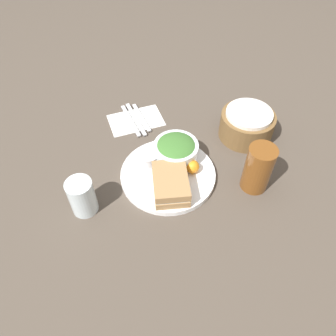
{
  "coord_description": "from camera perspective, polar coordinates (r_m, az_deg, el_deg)",
  "views": [
    {
      "loc": [
        0.55,
        -0.2,
        0.71
      ],
      "look_at": [
        0.0,
        0.0,
        0.04
      ],
      "focal_mm": 35.0,
      "sensor_mm": 36.0,
      "label": 1
    }
  ],
  "objects": [
    {
      "name": "ground_plane",
      "position": [
        0.92,
        0.0,
        -1.47
      ],
      "size": [
        4.0,
        4.0,
        0.0
      ],
      "primitive_type": "plane",
      "color": "#4C4238"
    },
    {
      "name": "plate",
      "position": [
        0.92,
        0.0,
        -1.15
      ],
      "size": [
        0.26,
        0.26,
        0.02
      ],
      "primitive_type": "cylinder",
      "color": "white",
      "rests_on": "ground_plane"
    },
    {
      "name": "sandwich",
      "position": [
        0.85,
        0.47,
        -2.76
      ],
      "size": [
        0.14,
        0.12,
        0.05
      ],
      "color": "#A37A4C",
      "rests_on": "plate"
    },
    {
      "name": "salad_bowl",
      "position": [
        0.92,
        1.4,
        3.19
      ],
      "size": [
        0.13,
        0.13,
        0.06
      ],
      "color": "white",
      "rests_on": "plate"
    },
    {
      "name": "dressing_cup",
      "position": [
        0.93,
        -3.4,
        2.02
      ],
      "size": [
        0.07,
        0.07,
        0.03
      ],
      "primitive_type": "cylinder",
      "color": "#B7B7BC",
      "rests_on": "plate"
    },
    {
      "name": "orange_wedge",
      "position": [
        0.9,
        4.28,
        0.23
      ],
      "size": [
        0.04,
        0.04,
        0.04
      ],
      "primitive_type": "sphere",
      "color": "orange",
      "rests_on": "plate"
    },
    {
      "name": "drink_glass",
      "position": [
        0.88,
        15.42,
        -0.07
      ],
      "size": [
        0.07,
        0.07,
        0.14
      ],
      "primitive_type": "cylinder",
      "color": "brown",
      "rests_on": "ground_plane"
    },
    {
      "name": "bread_basket",
      "position": [
        1.04,
        13.56,
        7.39
      ],
      "size": [
        0.16,
        0.16,
        0.09
      ],
      "color": "brown",
      "rests_on": "ground_plane"
    },
    {
      "name": "napkin",
      "position": [
        1.09,
        -5.62,
        8.31
      ],
      "size": [
        0.11,
        0.17,
        0.0
      ],
      "primitive_type": "cube",
      "color": "white",
      "rests_on": "ground_plane"
    },
    {
      "name": "fork",
      "position": [
        1.09,
        -6.53,
        8.22
      ],
      "size": [
        0.16,
        0.02,
        0.01
      ],
      "primitive_type": "cube",
      "rotation": [
        0.0,
        0.0,
        3.22
      ],
      "color": "silver",
      "rests_on": "napkin"
    },
    {
      "name": "knife",
      "position": [
        1.09,
        -5.63,
        8.49
      ],
      "size": [
        0.17,
        0.02,
        0.01
      ],
      "primitive_type": "cube",
      "rotation": [
        0.0,
        0.0,
        3.22
      ],
      "color": "silver",
      "rests_on": "napkin"
    },
    {
      "name": "spoon",
      "position": [
        1.09,
        -4.74,
        8.75
      ],
      "size": [
        0.15,
        0.02,
        0.01
      ],
      "primitive_type": "cube",
      "rotation": [
        0.0,
        0.0,
        3.22
      ],
      "color": "silver",
      "rests_on": "napkin"
    },
    {
      "name": "water_glass",
      "position": [
        0.84,
        -14.74,
        -4.84
      ],
      "size": [
        0.07,
        0.07,
        0.1
      ],
      "primitive_type": "cylinder",
      "color": "silver",
      "rests_on": "ground_plane"
    }
  ]
}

